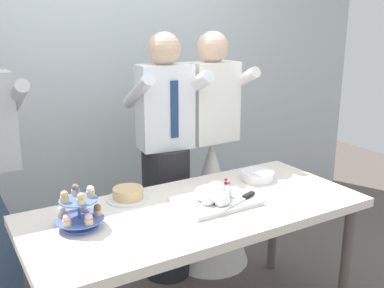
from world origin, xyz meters
TOP-DOWN VIEW (x-y plane):
  - rear_wall at (0.00, 1.39)m, footprint 5.20×0.10m
  - dessert_table at (0.00, 0.00)m, footprint 1.80×0.80m
  - cupcake_stand at (-0.61, 0.08)m, footprint 0.23×0.23m
  - main_cake_tray at (0.10, -0.01)m, footprint 0.43×0.32m
  - plate_stack at (0.53, 0.16)m, footprint 0.21×0.21m
  - round_cake at (-0.28, 0.28)m, footprint 0.24×0.24m
  - person_groom at (0.15, 0.64)m, footprint 0.51×0.54m
  - person_bride at (0.50, 0.64)m, footprint 0.56×0.56m

SIDE VIEW (x-z plane):
  - person_bride at x=0.50m, z-range -0.25..1.41m
  - dessert_table at x=0.00m, z-range 0.31..1.09m
  - person_groom at x=0.15m, z-range -0.08..1.58m
  - plate_stack at x=0.53m, z-range 0.78..0.83m
  - round_cake at x=-0.28m, z-range 0.77..0.84m
  - main_cake_tray at x=0.10m, z-range 0.75..0.88m
  - cupcake_stand at x=-0.61m, z-range 0.75..0.96m
  - rear_wall at x=0.00m, z-range 0.00..2.90m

